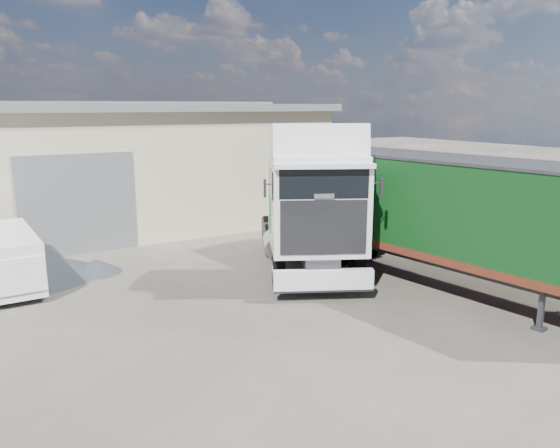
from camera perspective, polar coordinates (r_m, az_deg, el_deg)
ground at (r=12.60m, az=-1.70°, el=-12.31°), size 120.00×120.00×0.00m
brick_boundary_wall at (r=23.72m, az=15.88°, el=2.13°), size 0.35×26.00×2.50m
tractor_unit at (r=16.79m, az=3.45°, el=1.16°), size 5.50×7.43×4.77m
box_trailer at (r=16.55m, az=15.93°, el=1.69°), size 4.00×11.74×3.83m
panel_van at (r=17.62m, az=-26.85°, el=-3.47°), size 1.79×4.12×1.66m
gravel_heap at (r=18.39m, az=-24.76°, el=-4.08°), size 5.95×5.59×0.90m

